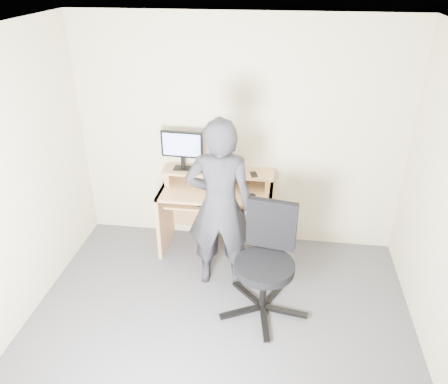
% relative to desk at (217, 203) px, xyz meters
% --- Properties ---
extents(ground, '(3.50, 3.50, 0.00)m').
position_rel_desk_xyz_m(ground, '(0.20, -1.53, -0.55)').
color(ground, '#4C4C51').
rests_on(ground, ground).
extents(back_wall, '(3.50, 0.02, 2.50)m').
position_rel_desk_xyz_m(back_wall, '(0.20, 0.22, 0.70)').
color(back_wall, beige).
rests_on(back_wall, ground).
extents(ceiling, '(3.50, 3.50, 0.02)m').
position_rel_desk_xyz_m(ceiling, '(0.20, -1.53, 1.95)').
color(ceiling, white).
rests_on(ceiling, back_wall).
extents(desk, '(1.20, 0.60, 0.91)m').
position_rel_desk_xyz_m(desk, '(0.00, 0.00, 0.00)').
color(desk, tan).
rests_on(desk, ground).
extents(monitor, '(0.45, 0.13, 0.43)m').
position_rel_desk_xyz_m(monitor, '(-0.38, 0.06, 0.62)').
color(monitor, black).
rests_on(monitor, desk).
extents(external_drive, '(0.10, 0.14, 0.20)m').
position_rel_desk_xyz_m(external_drive, '(-0.00, 0.07, 0.46)').
color(external_drive, black).
rests_on(external_drive, desk).
extents(travel_mug, '(0.10, 0.10, 0.19)m').
position_rel_desk_xyz_m(travel_mug, '(0.13, 0.05, 0.46)').
color(travel_mug, '#AFAFB4').
rests_on(travel_mug, desk).
extents(smartphone, '(0.10, 0.14, 0.01)m').
position_rel_desk_xyz_m(smartphone, '(0.39, 0.02, 0.37)').
color(smartphone, black).
rests_on(smartphone, desk).
extents(charger, '(0.05, 0.04, 0.03)m').
position_rel_desk_xyz_m(charger, '(-0.25, 0.02, 0.38)').
color(charger, black).
rests_on(charger, desk).
extents(headphones, '(0.16, 0.16, 0.06)m').
position_rel_desk_xyz_m(headphones, '(-0.11, 0.12, 0.37)').
color(headphones, silver).
rests_on(headphones, desk).
extents(keyboard, '(0.48, 0.25, 0.03)m').
position_rel_desk_xyz_m(keyboard, '(0.04, -0.17, 0.12)').
color(keyboard, black).
rests_on(keyboard, desk).
extents(mouse, '(0.11, 0.08, 0.04)m').
position_rel_desk_xyz_m(mouse, '(0.38, -0.18, 0.22)').
color(mouse, black).
rests_on(mouse, desk).
extents(office_chair, '(0.81, 0.81, 1.03)m').
position_rel_desk_xyz_m(office_chair, '(0.59, -0.93, 0.01)').
color(office_chair, black).
rests_on(office_chair, ground).
extents(person, '(0.66, 0.46, 1.75)m').
position_rel_desk_xyz_m(person, '(0.12, -0.62, 0.33)').
color(person, black).
rests_on(person, ground).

